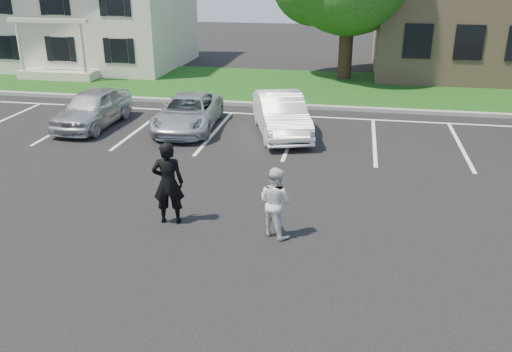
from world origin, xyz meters
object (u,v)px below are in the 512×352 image
Objects in this scene: man_white_shirt at (275,202)px; car_silver_minivan at (188,113)px; car_white_sedan at (281,114)px; man_black_suit at (168,183)px; car_silver_west at (93,108)px.

car_silver_minivan is at bearing -29.85° from man_white_shirt.
car_silver_minivan is 3.40m from car_white_sedan.
man_black_suit is at bearing -119.44° from car_white_sedan.
car_white_sedan is (6.93, 0.26, 0.03)m from car_silver_west.
man_black_suit is 7.50m from car_white_sedan.
car_silver_west is 0.93× the size of car_white_sedan.
car_silver_west is at bearing -12.34° from man_white_shirt.
man_black_suit is 1.22× the size of man_white_shirt.
car_silver_west is 3.54m from car_silver_minivan.
car_silver_west is (-5.35, 7.07, -0.29)m from man_black_suit.
man_black_suit is 7.61m from car_silver_minivan.
car_silver_west is (-7.86, 7.27, -0.11)m from man_white_shirt.
man_white_shirt is at bearing 163.51° from man_black_suit.
car_white_sedan reaches higher than car_silver_minivan.
car_silver_minivan is (-1.82, 7.38, -0.37)m from man_black_suit.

